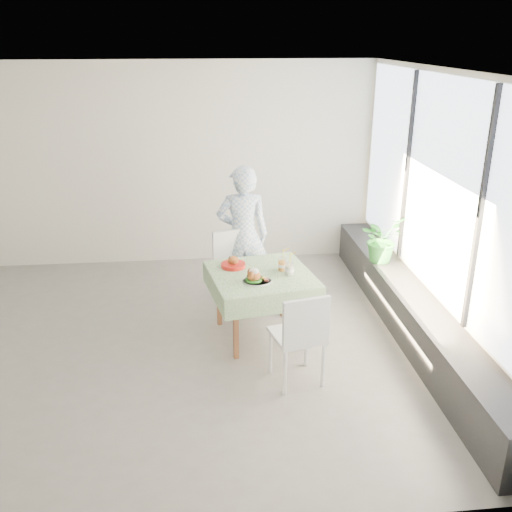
{
  "coord_description": "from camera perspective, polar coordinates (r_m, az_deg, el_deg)",
  "views": [
    {
      "loc": [
        0.54,
        -5.39,
        3.1
      ],
      "look_at": [
        1.11,
        0.17,
        0.92
      ],
      "focal_mm": 40.0,
      "sensor_mm": 36.0,
      "label": 1
    }
  ],
  "objects": [
    {
      "name": "juice_cup_lemonade",
      "position": [
        5.98,
        3.35,
        -1.3
      ],
      "size": [
        0.1,
        0.1,
        0.29
      ],
      "color": "white",
      "rests_on": "cafe_table"
    },
    {
      "name": "second_dish",
      "position": [
        6.18,
        -2.29,
        -0.78
      ],
      "size": [
        0.27,
        0.27,
        0.13
      ],
      "color": "#B31912",
      "rests_on": "cafe_table"
    },
    {
      "name": "cafe_table",
      "position": [
        6.14,
        0.51,
        -4.17
      ],
      "size": [
        1.21,
        1.21,
        0.74
      ],
      "color": "brown",
      "rests_on": "ground"
    },
    {
      "name": "wall_back",
      "position": [
        8.09,
        -9.7,
        8.87
      ],
      "size": [
        6.0,
        0.02,
        2.8
      ],
      "primitive_type": "cube",
      "color": "silver",
      "rests_on": "ground"
    },
    {
      "name": "window_ledge",
      "position": [
        6.51,
        15.17,
        -5.5
      ],
      "size": [
        0.4,
        4.8,
        0.5
      ],
      "primitive_type": "cube",
      "color": "black",
      "rests_on": "ground"
    },
    {
      "name": "ceiling",
      "position": [
        5.43,
        -12.16,
        17.67
      ],
      "size": [
        6.0,
        6.0,
        0.0
      ],
      "primitive_type": "plane",
      "rotation": [
        3.14,
        0.0,
        0.0
      ],
      "color": "white",
      "rests_on": "ground"
    },
    {
      "name": "window_pane",
      "position": [
        6.09,
        17.94,
        6.48
      ],
      "size": [
        0.01,
        4.8,
        2.18
      ],
      "primitive_type": "cube",
      "color": "#D1E0F9",
      "rests_on": "ground"
    },
    {
      "name": "chair_far",
      "position": [
        6.77,
        -1.89,
        -3.18
      ],
      "size": [
        0.56,
        0.56,
        0.96
      ],
      "color": "white",
      "rests_on": "ground"
    },
    {
      "name": "juice_cup_orange",
      "position": [
        6.08,
        2.65,
        -0.86
      ],
      "size": [
        0.1,
        0.1,
        0.29
      ],
      "color": "white",
      "rests_on": "cafe_table"
    },
    {
      "name": "floor",
      "position": [
        6.24,
        -10.17,
        -8.86
      ],
      "size": [
        6.0,
        6.0,
        0.0
      ],
      "primitive_type": "plane",
      "color": "slate",
      "rests_on": "ground"
    },
    {
      "name": "potted_plant",
      "position": [
        7.08,
        12.48,
        1.71
      ],
      "size": [
        0.67,
        0.65,
        0.57
      ],
      "primitive_type": "imported",
      "rotation": [
        0.0,
        0.0,
        0.53
      ],
      "color": "#267326",
      "rests_on": "window_ledge"
    },
    {
      "name": "main_dish",
      "position": [
        5.8,
        -0.06,
        -2.17
      ],
      "size": [
        0.3,
        0.3,
        0.15
      ],
      "color": "white",
      "rests_on": "cafe_table"
    },
    {
      "name": "diner",
      "position": [
        6.82,
        -1.33,
        2.06
      ],
      "size": [
        0.62,
        0.41,
        1.71
      ],
      "primitive_type": "imported",
      "rotation": [
        0.0,
        0.0,
        3.14
      ],
      "color": "#87ACD8",
      "rests_on": "ground"
    },
    {
      "name": "wall_front",
      "position": [
        3.4,
        -14.36,
        -9.51
      ],
      "size": [
        6.0,
        0.02,
        2.8
      ],
      "primitive_type": "cube",
      "color": "silver",
      "rests_on": "ground"
    },
    {
      "name": "wall_right",
      "position": [
        6.17,
        17.94,
        4.23
      ],
      "size": [
        0.02,
        5.0,
        2.8
      ],
      "primitive_type": "cube",
      "color": "silver",
      "rests_on": "ground"
    },
    {
      "name": "chair_near",
      "position": [
        5.47,
        4.13,
        -9.71
      ],
      "size": [
        0.54,
        0.54,
        0.94
      ],
      "color": "white",
      "rests_on": "ground"
    }
  ]
}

